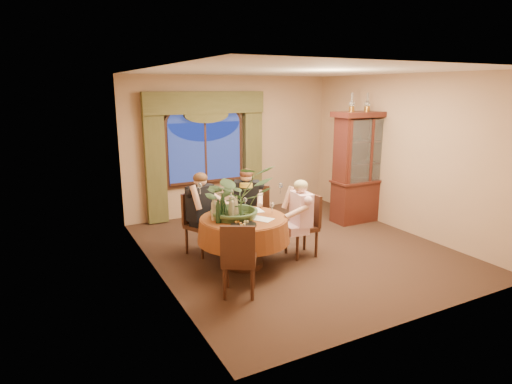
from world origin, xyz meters
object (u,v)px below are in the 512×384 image
wine_bottle_3 (218,211)px  dining_table (244,242)px  chair_back (202,224)px  wine_bottle_2 (214,209)px  oil_lamp_center (367,102)px  oil_lamp_right (382,102)px  wine_bottle_0 (223,205)px  wine_bottle_1 (232,207)px  chair_front_left (239,258)px  stoneware_vase (233,206)px  oil_lamp_left (352,102)px  olive_bowl (249,215)px  chair_right (301,226)px  chair_back_right (255,217)px  person_scarf (247,207)px  person_back (200,213)px  china_cabinet (364,167)px  person_pink (301,219)px  centerpiece_plant (236,172)px

wine_bottle_3 → dining_table: bearing=10.0°
chair_back → wine_bottle_2: size_ratio=2.91×
dining_table → oil_lamp_center: (3.06, 0.98, 1.92)m
oil_lamp_center → oil_lamp_right: same height
chair_back → wine_bottle_0: wine_bottle_0 is taller
dining_table → wine_bottle_1: 0.57m
oil_lamp_center → chair_front_left: 4.30m
chair_front_left → stoneware_vase: bearing=99.3°
wine_bottle_1 → oil_lamp_left: bearing=18.4°
dining_table → oil_lamp_left: 3.45m
chair_back → olive_bowl: chair_back is taller
chair_right → chair_front_left: (-1.41, -0.73, 0.00)m
chair_back_right → wine_bottle_3: 1.34m
stoneware_vase → olive_bowl: (0.19, -0.13, -0.12)m
chair_back_right → wine_bottle_2: size_ratio=2.91×
oil_lamp_center → wine_bottle_0: oil_lamp_center is taller
oil_lamp_left → stoneware_vase: bearing=-162.9°
oil_lamp_left → person_scarf: 2.81m
chair_right → person_back: person_back is taller
dining_table → chair_back_right: bearing=52.3°
chair_right → chair_back: same height
china_cabinet → oil_lamp_right: size_ratio=6.26×
person_pink → wine_bottle_0: bearing=82.1°
oil_lamp_left → wine_bottle_1: 3.32m
chair_back_right → chair_front_left: 1.79m
chair_back → person_back: size_ratio=0.73×
oil_lamp_left → oil_lamp_center: (0.37, 0.00, 0.00)m
chair_right → wine_bottle_3: bearing=93.6°
oil_lamp_right → dining_table: bearing=-164.1°
dining_table → chair_front_left: bearing=-119.7°
china_cabinet → olive_bowl: (-2.98, -0.99, -0.29)m
chair_back_right → person_scarf: 0.22m
chair_right → olive_bowl: size_ratio=5.81×
oil_lamp_left → oil_lamp_right: same height
wine_bottle_2 → wine_bottle_3: bearing=-86.7°
centerpiece_plant → wine_bottle_3: centerpiece_plant is taller
chair_front_left → olive_bowl: bearing=85.1°
olive_bowl → wine_bottle_1: size_ratio=0.50×
dining_table → oil_lamp_center: 3.74m
wine_bottle_2 → wine_bottle_3: 0.14m
centerpiece_plant → person_pink: bearing=-10.9°
wine_bottle_0 → wine_bottle_1: same height
person_pink → wine_bottle_3: person_pink is taller
chair_right → oil_lamp_left: bearing=-57.7°
wine_bottle_2 → wine_bottle_1: bearing=-10.6°
oil_lamp_left → wine_bottle_0: oil_lamp_left is taller
oil_lamp_right → wine_bottle_1: 3.98m
chair_right → centerpiece_plant: 1.40m
chair_back_right → chair_back: (-0.92, 0.04, 0.00)m
oil_lamp_right → wine_bottle_2: (-3.86, -0.91, -1.38)m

